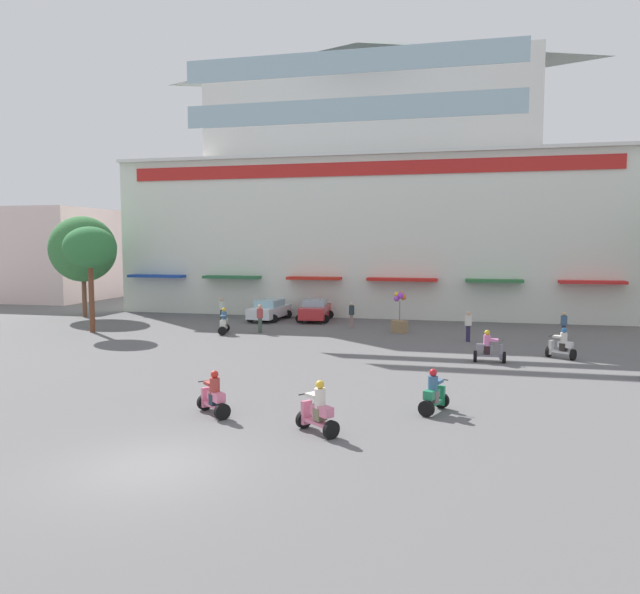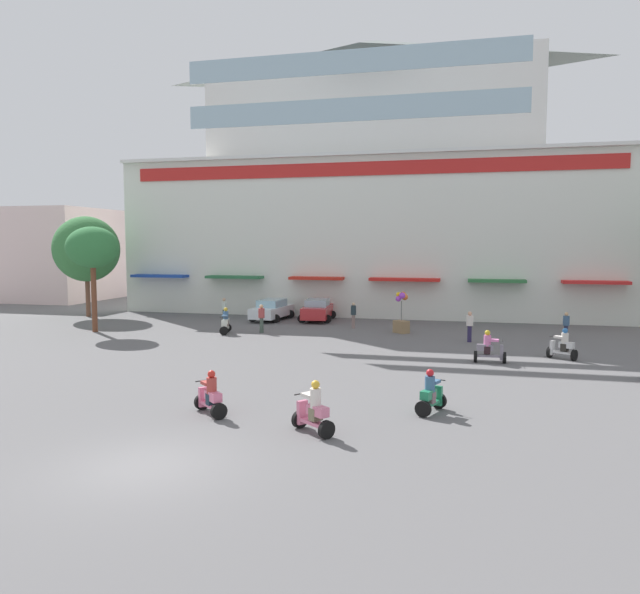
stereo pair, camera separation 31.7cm
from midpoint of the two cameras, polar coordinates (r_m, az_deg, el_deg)
name	(u,v)px [view 2 (the right image)]	position (r m, az deg, el deg)	size (l,w,h in m)	color
ground_plane	(294,364)	(27.51, -2.10, -6.33)	(128.00, 128.00, 0.00)	#5D5B5D
colonial_building	(374,193)	(49.40, 5.31, 9.72)	(37.94, 15.87, 21.48)	silver
flank_building_left	(56,254)	(63.83, -23.57, 3.71)	(9.99, 10.22, 8.71)	beige
plaza_tree_0	(92,248)	(39.32, -20.49, 4.34)	(3.23, 2.95, 6.46)	brown
plaza_tree_2	(86,249)	(47.73, -21.04, 4.24)	(4.89, 4.52, 7.42)	brown
parked_car_0	(272,310)	(42.84, -4.35, -1.20)	(2.54, 4.53, 1.48)	white
parked_car_1	(317,310)	(42.34, -0.04, -1.22)	(2.60, 4.33, 1.53)	red
scooter_rider_0	(489,349)	(28.73, 16.03, -4.76)	(1.42, 0.54, 1.50)	black
scooter_rider_2	(563,346)	(30.72, 22.22, -4.32)	(1.39, 1.13, 1.49)	black
scooter_rider_3	(431,395)	(19.98, 10.89, -9.06)	(0.96, 1.45, 1.45)	black
scooter_rider_4	(211,396)	(19.71, -9.85, -9.24)	(1.44, 1.38, 1.46)	black
scooter_rider_5	(226,323)	(36.84, -8.67, -2.42)	(0.83, 1.48, 1.58)	black
scooter_rider_6	(313,411)	(17.58, -0.11, -10.76)	(1.43, 1.28, 1.57)	black
pedestrian_0	(224,308)	(42.90, -8.85, -1.01)	(0.36, 0.36, 1.61)	black
pedestrian_1	(261,317)	(36.88, -5.31, -1.87)	(0.46, 0.46, 1.73)	#3F4F44
pedestrian_2	(566,324)	(37.14, 22.47, -2.37)	(0.40, 0.40, 1.54)	#2A2F4D
pedestrian_3	(470,325)	(34.35, 14.22, -2.56)	(0.51, 0.51, 1.70)	#2A2448
pedestrian_4	(353,314)	(38.66, 3.41, -1.58)	(0.48, 0.48, 1.67)	#816862
balloon_vendor_cart	(401,316)	(36.98, 7.95, -1.80)	(1.07, 1.05, 2.52)	#8D704D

